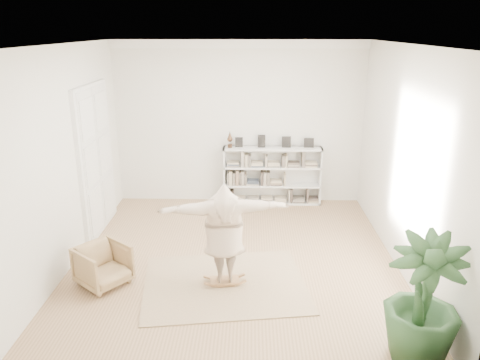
{
  "coord_description": "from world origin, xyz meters",
  "views": [
    {
      "loc": [
        0.26,
        -7.27,
        3.85
      ],
      "look_at": [
        0.08,
        0.4,
        1.33
      ],
      "focal_mm": 35.0,
      "sensor_mm": 36.0,
      "label": 1
    }
  ],
  "objects_px": {
    "armchair": "(103,265)",
    "rocker_board": "(225,281)",
    "bookshelf": "(272,176)",
    "houseplant": "(423,299)",
    "person": "(224,231)"
  },
  "relations": [
    {
      "from": "person",
      "to": "houseplant",
      "type": "distance_m",
      "value": 2.93
    },
    {
      "from": "armchair",
      "to": "person",
      "type": "relative_size",
      "value": 0.37
    },
    {
      "from": "person",
      "to": "houseplant",
      "type": "height_order",
      "value": "person"
    },
    {
      "from": "armchair",
      "to": "houseplant",
      "type": "bearing_deg",
      "value": -71.17
    },
    {
      "from": "bookshelf",
      "to": "person",
      "type": "height_order",
      "value": "person"
    },
    {
      "from": "rocker_board",
      "to": "houseplant",
      "type": "relative_size",
      "value": 0.3
    },
    {
      "from": "person",
      "to": "armchair",
      "type": "bearing_deg",
      "value": -6.94
    },
    {
      "from": "bookshelf",
      "to": "houseplant",
      "type": "bearing_deg",
      "value": -73.49
    },
    {
      "from": "houseplant",
      "to": "rocker_board",
      "type": "bearing_deg",
      "value": 146.2
    },
    {
      "from": "houseplant",
      "to": "person",
      "type": "bearing_deg",
      "value": 146.2
    },
    {
      "from": "bookshelf",
      "to": "armchair",
      "type": "height_order",
      "value": "bookshelf"
    },
    {
      "from": "armchair",
      "to": "rocker_board",
      "type": "distance_m",
      "value": 1.91
    },
    {
      "from": "person",
      "to": "houseplant",
      "type": "relative_size",
      "value": 1.22
    },
    {
      "from": "rocker_board",
      "to": "person",
      "type": "xyz_separation_m",
      "value": [
        0.0,
        0.0,
        0.85
      ]
    },
    {
      "from": "armchair",
      "to": "rocker_board",
      "type": "relative_size",
      "value": 1.47
    }
  ]
}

